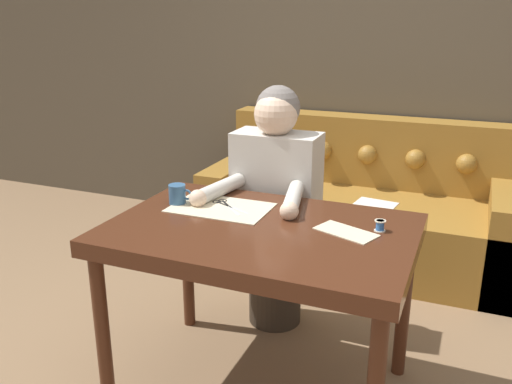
{
  "coord_description": "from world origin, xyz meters",
  "views": [
    {
      "loc": [
        0.71,
        -1.91,
        1.59
      ],
      "look_at": [
        -0.12,
        0.1,
        0.88
      ],
      "focal_mm": 38.0,
      "sensor_mm": 36.0,
      "label": 1
    }
  ],
  "objects_px": {
    "mug": "(178,194)",
    "thread_spool": "(380,226)",
    "scissors": "(225,205)",
    "person": "(275,207)",
    "couch": "(360,211)",
    "dining_table": "(260,245)"
  },
  "relations": [
    {
      "from": "person",
      "to": "scissors",
      "type": "relative_size",
      "value": 5.86
    },
    {
      "from": "person",
      "to": "thread_spool",
      "type": "bearing_deg",
      "value": -35.17
    },
    {
      "from": "dining_table",
      "to": "person",
      "type": "distance_m",
      "value": 0.57
    },
    {
      "from": "scissors",
      "to": "mug",
      "type": "bearing_deg",
      "value": -162.67
    },
    {
      "from": "thread_spool",
      "to": "scissors",
      "type": "bearing_deg",
      "value": 176.42
    },
    {
      "from": "thread_spool",
      "to": "dining_table",
      "type": "bearing_deg",
      "value": -163.61
    },
    {
      "from": "couch",
      "to": "thread_spool",
      "type": "relative_size",
      "value": 44.33
    },
    {
      "from": "person",
      "to": "scissors",
      "type": "bearing_deg",
      "value": -104.91
    },
    {
      "from": "couch",
      "to": "thread_spool",
      "type": "bearing_deg",
      "value": -75.96
    },
    {
      "from": "scissors",
      "to": "mug",
      "type": "xyz_separation_m",
      "value": [
        -0.21,
        -0.06,
        0.04
      ]
    },
    {
      "from": "dining_table",
      "to": "mug",
      "type": "distance_m",
      "value": 0.48
    },
    {
      "from": "couch",
      "to": "person",
      "type": "distance_m",
      "value": 1.12
    },
    {
      "from": "dining_table",
      "to": "mug",
      "type": "xyz_separation_m",
      "value": [
        -0.45,
        0.11,
        0.13
      ]
    },
    {
      "from": "scissors",
      "to": "mug",
      "type": "relative_size",
      "value": 1.92
    },
    {
      "from": "couch",
      "to": "person",
      "type": "relative_size",
      "value": 1.57
    },
    {
      "from": "mug",
      "to": "thread_spool",
      "type": "distance_m",
      "value": 0.9
    },
    {
      "from": "person",
      "to": "thread_spool",
      "type": "height_order",
      "value": "person"
    },
    {
      "from": "couch",
      "to": "mug",
      "type": "xyz_separation_m",
      "value": [
        -0.54,
        -1.48,
        0.51
      ]
    },
    {
      "from": "couch",
      "to": "person",
      "type": "height_order",
      "value": "person"
    },
    {
      "from": "mug",
      "to": "thread_spool",
      "type": "relative_size",
      "value": 2.51
    },
    {
      "from": "person",
      "to": "mug",
      "type": "height_order",
      "value": "person"
    },
    {
      "from": "mug",
      "to": "thread_spool",
      "type": "bearing_deg",
      "value": 1.32
    }
  ]
}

